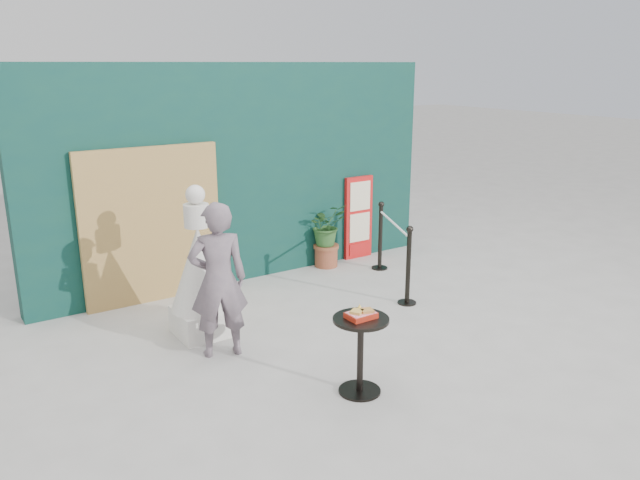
% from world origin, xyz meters
% --- Properties ---
extents(ground, '(60.00, 60.00, 0.00)m').
position_xyz_m(ground, '(0.00, 0.00, 0.00)').
color(ground, '#ADAAA5').
rests_on(ground, ground).
extents(back_wall, '(6.00, 0.30, 3.00)m').
position_xyz_m(back_wall, '(0.00, 3.15, 1.50)').
color(back_wall, '#0B332F').
rests_on(back_wall, ground).
extents(bamboo_fence, '(1.80, 0.08, 2.00)m').
position_xyz_m(bamboo_fence, '(-1.40, 2.94, 1.00)').
color(bamboo_fence, tan).
rests_on(bamboo_fence, ground).
extents(woman, '(0.69, 0.55, 1.66)m').
position_xyz_m(woman, '(-1.38, 1.02, 0.83)').
color(woman, slate).
rests_on(woman, ground).
extents(menu_board, '(0.50, 0.07, 1.30)m').
position_xyz_m(menu_board, '(1.90, 2.95, 0.65)').
color(menu_board, red).
rests_on(menu_board, ground).
extents(statue, '(0.68, 0.68, 1.73)m').
position_xyz_m(statue, '(-1.35, 1.60, 0.71)').
color(statue, silver).
rests_on(statue, ground).
extents(cafe_table, '(0.52, 0.52, 0.75)m').
position_xyz_m(cafe_table, '(-0.64, -0.44, 0.50)').
color(cafe_table, black).
rests_on(cafe_table, ground).
extents(food_basket, '(0.26, 0.19, 0.11)m').
position_xyz_m(food_basket, '(-0.64, -0.43, 0.79)').
color(food_basket, '#AE2412').
rests_on(food_basket, cafe_table).
extents(planter, '(0.57, 0.49, 0.97)m').
position_xyz_m(planter, '(1.22, 2.86, 0.56)').
color(planter, brown).
rests_on(planter, ground).
extents(stanchion_barrier, '(0.84, 1.54, 1.03)m').
position_xyz_m(stanchion_barrier, '(1.53, 1.67, 0.49)').
color(stanchion_barrier, black).
rests_on(stanchion_barrier, ground).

